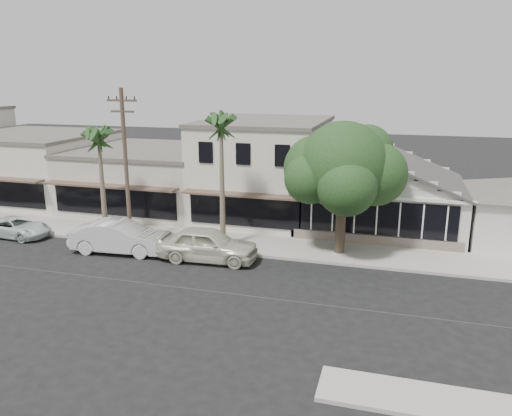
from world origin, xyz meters
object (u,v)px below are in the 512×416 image
(car_1, at_px, (120,237))
(car_2, at_px, (16,227))
(utility_pole, at_px, (126,163))
(car_0, at_px, (208,244))
(shade_tree, at_px, (342,168))

(car_1, relative_size, car_2, 1.25)
(utility_pole, relative_size, car_2, 2.05)
(car_0, bearing_deg, shade_tree, -68.15)
(utility_pole, height_order, car_2, utility_pole)
(shade_tree, bearing_deg, car_0, -155.03)
(utility_pole, height_order, car_0, utility_pole)
(utility_pole, height_order, car_1, utility_pole)
(shade_tree, bearing_deg, utility_pole, -172.51)
(car_0, height_order, shade_tree, shade_tree)
(utility_pole, height_order, shade_tree, utility_pole)
(car_0, relative_size, car_1, 0.98)
(utility_pole, bearing_deg, car_0, -15.20)
(car_0, relative_size, shade_tree, 0.73)
(car_1, distance_m, shade_tree, 12.88)
(car_2, height_order, shade_tree, shade_tree)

